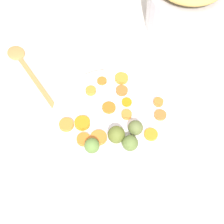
# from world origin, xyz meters

# --- Properties ---
(tabletop) EXTENTS (2.40, 2.40, 0.02)m
(tabletop) POSITION_xyz_m (0.00, 0.00, 0.01)
(tabletop) COLOR silver
(tabletop) RESTS_ON ground
(serving_bowl_carrots) EXTENTS (0.30, 0.30, 0.09)m
(serving_bowl_carrots) POSITION_xyz_m (-0.02, -0.03, 0.06)
(serving_bowl_carrots) COLOR white
(serving_bowl_carrots) RESTS_ON tabletop
(metal_pot) EXTENTS (0.24, 0.24, 0.13)m
(metal_pot) POSITION_xyz_m (0.45, -0.15, 0.08)
(metal_pot) COLOR #B7B5C2
(metal_pot) RESTS_ON tabletop
(carrot_slice_0) EXTENTS (0.03, 0.03, 0.01)m
(carrot_slice_0) POSITION_xyz_m (-0.02, -0.07, 0.11)
(carrot_slice_0) COLOR orange
(carrot_slice_0) RESTS_ON serving_bowl_carrots
(carrot_slice_1) EXTENTS (0.04, 0.04, 0.01)m
(carrot_slice_1) POSITION_xyz_m (-0.07, 0.03, 0.11)
(carrot_slice_1) COLOR orange
(carrot_slice_1) RESTS_ON serving_bowl_carrots
(carrot_slice_2) EXTENTS (0.03, 0.03, 0.01)m
(carrot_slice_2) POSITION_xyz_m (0.03, 0.04, 0.11)
(carrot_slice_2) COLOR orange
(carrot_slice_2) RESTS_ON serving_bowl_carrots
(carrot_slice_3) EXTENTS (0.04, 0.04, 0.01)m
(carrot_slice_3) POSITION_xyz_m (-0.00, -0.14, 0.11)
(carrot_slice_3) COLOR orange
(carrot_slice_3) RESTS_ON serving_bowl_carrots
(carrot_slice_4) EXTENTS (0.05, 0.05, 0.01)m
(carrot_slice_4) POSITION_xyz_m (-0.10, -0.02, 0.11)
(carrot_slice_4) COLOR orange
(carrot_slice_4) RESTS_ON serving_bowl_carrots
(carrot_slice_5) EXTENTS (0.04, 0.04, 0.01)m
(carrot_slice_5) POSITION_xyz_m (0.05, -0.04, 0.11)
(carrot_slice_5) COLOR orange
(carrot_slice_5) RESTS_ON serving_bowl_carrots
(carrot_slice_6) EXTENTS (0.04, 0.04, 0.01)m
(carrot_slice_6) POSITION_xyz_m (-0.06, -0.13, 0.11)
(carrot_slice_6) COLOR orange
(carrot_slice_6) RESTS_ON serving_bowl_carrots
(carrot_slice_7) EXTENTS (0.05, 0.05, 0.01)m
(carrot_slice_7) POSITION_xyz_m (-0.01, -0.02, 0.11)
(carrot_slice_7) COLOR orange
(carrot_slice_7) RESTS_ON serving_bowl_carrots
(carrot_slice_8) EXTENTS (0.03, 0.03, 0.01)m
(carrot_slice_8) POSITION_xyz_m (0.04, -0.13, 0.11)
(carrot_slice_8) COLOR orange
(carrot_slice_8) RESTS_ON serving_bowl_carrots
(carrot_slice_9) EXTENTS (0.03, 0.03, 0.01)m
(carrot_slice_9) POSITION_xyz_m (0.02, -0.06, 0.11)
(carrot_slice_9) COLOR orange
(carrot_slice_9) RESTS_ON serving_bowl_carrots
(carrot_slice_10) EXTENTS (0.05, 0.05, 0.01)m
(carrot_slice_10) POSITION_xyz_m (-0.08, 0.07, 0.11)
(carrot_slice_10) COLOR orange
(carrot_slice_10) RESTS_ON serving_bowl_carrots
(carrot_slice_11) EXTENTS (0.05, 0.05, 0.01)m
(carrot_slice_11) POSITION_xyz_m (0.09, -0.03, 0.11)
(carrot_slice_11) COLOR orange
(carrot_slice_11) RESTS_ON serving_bowl_carrots
(carrot_slice_12) EXTENTS (0.05, 0.05, 0.01)m
(carrot_slice_12) POSITION_xyz_m (-0.11, 0.01, 0.11)
(carrot_slice_12) COLOR orange
(carrot_slice_12) RESTS_ON serving_bowl_carrots
(carrot_slice_13) EXTENTS (0.04, 0.04, 0.01)m
(carrot_slice_13) POSITION_xyz_m (0.07, 0.02, 0.11)
(carrot_slice_13) COLOR orange
(carrot_slice_13) RESTS_ON serving_bowl_carrots
(brussels_sprout_0) EXTENTS (0.03, 0.03, 0.03)m
(brussels_sprout_0) POSITION_xyz_m (-0.13, -0.01, 0.13)
(brussels_sprout_0) COLOR #5D7F3A
(brussels_sprout_0) RESTS_ON serving_bowl_carrots
(brussels_sprout_1) EXTENTS (0.04, 0.04, 0.04)m
(brussels_sprout_1) POSITION_xyz_m (-0.10, -0.09, 0.13)
(brussels_sprout_1) COLOR #5B7135
(brussels_sprout_1) RESTS_ON serving_bowl_carrots
(brussels_sprout_2) EXTENTS (0.04, 0.04, 0.04)m
(brussels_sprout_2) POSITION_xyz_m (-0.06, -0.10, 0.13)
(brussels_sprout_2) COLOR #606C39
(brussels_sprout_2) RESTS_ON serving_bowl_carrots
(brussels_sprout_3) EXTENTS (0.04, 0.04, 0.04)m
(brussels_sprout_3) POSITION_xyz_m (-0.09, -0.06, 0.13)
(brussels_sprout_3) COLOR #5F6B2A
(brussels_sprout_3) RESTS_ON serving_bowl_carrots
(wooden_spoon) EXTENTS (0.21, 0.23, 0.01)m
(wooden_spoon) POSITION_xyz_m (0.15, 0.30, 0.03)
(wooden_spoon) COLOR #BF8147
(wooden_spoon) RESTS_ON tabletop
(casserole_dish) EXTENTS (0.23, 0.23, 0.11)m
(casserole_dish) POSITION_xyz_m (0.40, 0.23, 0.07)
(casserole_dish) COLOR white
(casserole_dish) RESTS_ON tabletop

